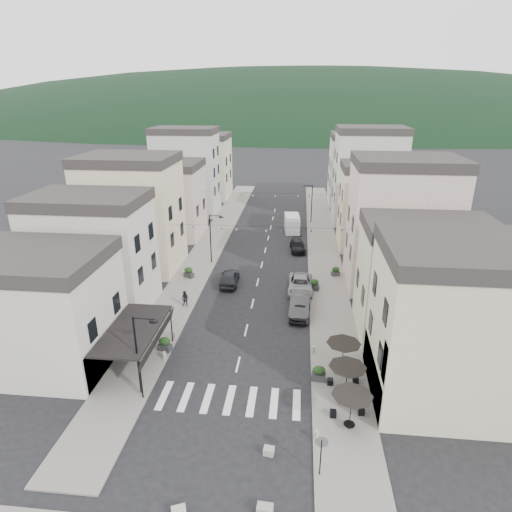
% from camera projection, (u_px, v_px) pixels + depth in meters
% --- Properties ---
extents(ground, '(700.00, 700.00, 0.00)m').
position_uv_depth(ground, '(224.00, 421.00, 26.85)').
color(ground, black).
rests_on(ground, ground).
extents(sidewalk_left, '(4.00, 76.00, 0.12)m').
position_uv_depth(sidewalk_left, '(210.00, 245.00, 57.23)').
color(sidewalk_left, slate).
rests_on(sidewalk_left, ground).
extents(sidewalk_right, '(4.00, 76.00, 0.12)m').
position_uv_depth(sidewalk_right, '(323.00, 249.00, 55.79)').
color(sidewalk_right, slate).
rests_on(sidewalk_right, ground).
extents(hill_backdrop, '(640.00, 360.00, 70.00)m').
position_uv_depth(hill_backdrop, '(296.00, 120.00, 305.12)').
color(hill_backdrop, black).
rests_on(hill_backdrop, ground).
extents(boutique_building, '(12.00, 8.00, 8.00)m').
position_uv_depth(boutique_building, '(27.00, 314.00, 31.53)').
color(boutique_building, beige).
rests_on(boutique_building, ground).
extents(bistro_building, '(10.00, 8.00, 10.00)m').
position_uv_depth(bistro_building, '(456.00, 331.00, 27.36)').
color(bistro_building, beige).
rests_on(bistro_building, ground).
extents(boutique_awning, '(3.77, 7.50, 3.28)m').
position_uv_depth(boutique_awning, '(137.00, 330.00, 31.06)').
color(boutique_awning, black).
rests_on(boutique_awning, ground).
extents(buildings_row_left, '(10.20, 54.16, 14.00)m').
position_uv_depth(buildings_row_left, '(168.00, 190.00, 61.05)').
color(buildings_row_left, beige).
rests_on(buildings_row_left, ground).
extents(buildings_row_right, '(10.20, 54.16, 14.50)m').
position_uv_depth(buildings_row_right, '(377.00, 195.00, 57.12)').
color(buildings_row_right, beige).
rests_on(buildings_row_right, ground).
extents(cafe_terrace, '(2.50, 8.10, 2.53)m').
position_uv_depth(cafe_terrace, '(347.00, 370.00, 27.86)').
color(cafe_terrace, black).
rests_on(cafe_terrace, ground).
extents(streetlamp_left_near, '(1.70, 0.56, 6.00)m').
position_uv_depth(streetlamp_left_near, '(140.00, 348.00, 27.93)').
color(streetlamp_left_near, black).
rests_on(streetlamp_left_near, ground).
extents(streetlamp_left_far, '(1.70, 0.56, 6.00)m').
position_uv_depth(streetlamp_left_far, '(213.00, 234.00, 50.19)').
color(streetlamp_left_far, black).
rests_on(streetlamp_left_far, ground).
extents(streetlamp_right_far, '(1.70, 0.56, 6.00)m').
position_uv_depth(streetlamp_right_far, '(310.00, 200.00, 65.77)').
color(streetlamp_right_far, black).
rests_on(streetlamp_right_far, ground).
extents(traffic_sign, '(0.70, 0.07, 2.70)m').
position_uv_depth(traffic_sign, '(321.00, 448.00, 22.35)').
color(traffic_sign, black).
rests_on(traffic_sign, ground).
extents(bollards, '(11.66, 10.26, 0.60)m').
position_uv_depth(bollards, '(237.00, 364.00, 31.80)').
color(bollards, gray).
rests_on(bollards, ground).
extents(bunting_near, '(19.00, 0.28, 0.62)m').
position_uv_depth(bunting_near, '(259.00, 230.00, 45.21)').
color(bunting_near, black).
rests_on(bunting_near, ground).
extents(bunting_far, '(19.00, 0.28, 0.62)m').
position_uv_depth(bunting_far, '(270.00, 195.00, 60.05)').
color(bunting_far, black).
rests_on(bunting_far, ground).
extents(parked_car_a, '(2.11, 4.30, 1.41)m').
position_uv_depth(parked_car_a, '(300.00, 310.00, 39.03)').
color(parked_car_a, black).
rests_on(parked_car_a, ground).
extents(parked_car_b, '(1.99, 5.18, 1.68)m').
position_uv_depth(parked_car_b, '(300.00, 304.00, 39.72)').
color(parked_car_b, '#363639').
rests_on(parked_car_b, ground).
extents(parked_car_c, '(2.55, 5.44, 1.51)m').
position_uv_depth(parked_car_c, '(300.00, 284.00, 44.02)').
color(parked_car_c, gray).
rests_on(parked_car_c, ground).
extents(parked_car_d, '(2.25, 4.61, 1.29)m').
position_uv_depth(parked_car_d, '(298.00, 246.00, 55.26)').
color(parked_car_d, black).
rests_on(parked_car_d, ground).
extents(parked_car_e, '(2.04, 4.67, 1.57)m').
position_uv_depth(parked_car_e, '(229.00, 277.00, 45.63)').
color(parked_car_e, black).
rests_on(parked_car_e, ground).
extents(delivery_van, '(2.47, 5.32, 2.48)m').
position_uv_depth(delivery_van, '(292.00, 223.00, 63.04)').
color(delivery_van, silver).
rests_on(delivery_van, ground).
extents(pedestrian_a, '(0.83, 0.76, 1.89)m').
position_uv_depth(pedestrian_a, '(155.00, 321.00, 36.42)').
color(pedestrian_a, black).
rests_on(pedestrian_a, sidewalk_left).
extents(pedestrian_b, '(0.91, 0.79, 1.60)m').
position_uv_depth(pedestrian_b, '(185.00, 299.00, 40.61)').
color(pedestrian_b, black).
rests_on(pedestrian_b, sidewalk_left).
extents(concrete_block_a, '(0.83, 0.55, 0.50)m').
position_uv_depth(concrete_block_a, '(265.00, 510.00, 20.90)').
color(concrete_block_a, gray).
rests_on(concrete_block_a, ground).
extents(concrete_block_b, '(0.66, 0.54, 0.45)m').
position_uv_depth(concrete_block_b, '(269.00, 451.00, 24.34)').
color(concrete_block_b, gray).
rests_on(concrete_block_b, ground).
extents(concrete_block_c, '(0.84, 0.72, 0.40)m').
position_uv_depth(concrete_block_c, '(179.00, 512.00, 20.86)').
color(concrete_block_c, '#9C9B94').
rests_on(concrete_block_c, ground).
extents(planter_la, '(1.17, 0.86, 1.18)m').
position_uv_depth(planter_la, '(165.00, 344.00, 33.78)').
color(planter_la, '#2A2A2D').
rests_on(planter_la, sidewalk_left).
extents(planter_lb, '(1.21, 0.97, 1.19)m').
position_uv_depth(planter_lb, '(189.00, 272.00, 47.09)').
color(planter_lb, '#2C2C2E').
rests_on(planter_lb, sidewalk_left).
extents(planter_ra, '(1.08, 0.66, 1.15)m').
position_uv_depth(planter_ra, '(319.00, 373.00, 30.30)').
color(planter_ra, '#2D2D2F').
rests_on(planter_ra, sidewalk_right).
extents(planter_rb, '(1.17, 0.80, 1.20)m').
position_uv_depth(planter_rb, '(314.00, 285.00, 44.11)').
color(planter_rb, '#2B2A2D').
rests_on(planter_rb, sidewalk_right).
extents(planter_rc, '(1.05, 0.83, 1.04)m').
position_uv_depth(planter_rc, '(336.00, 271.00, 47.54)').
color(planter_rc, '#333336').
rests_on(planter_rc, sidewalk_right).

